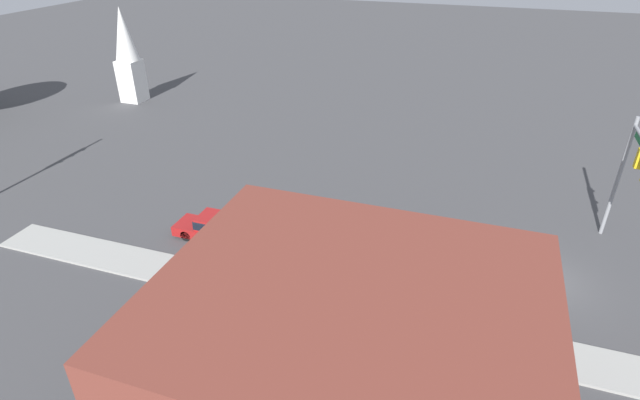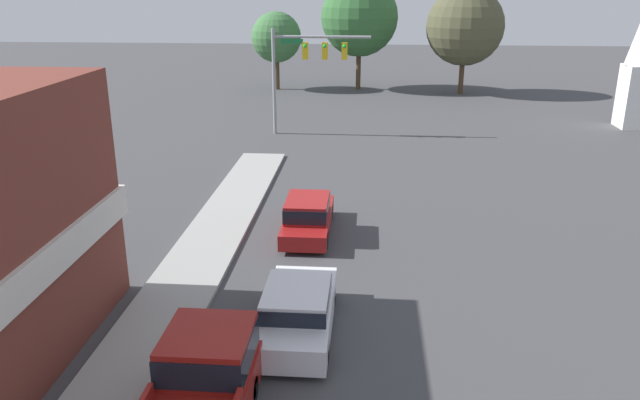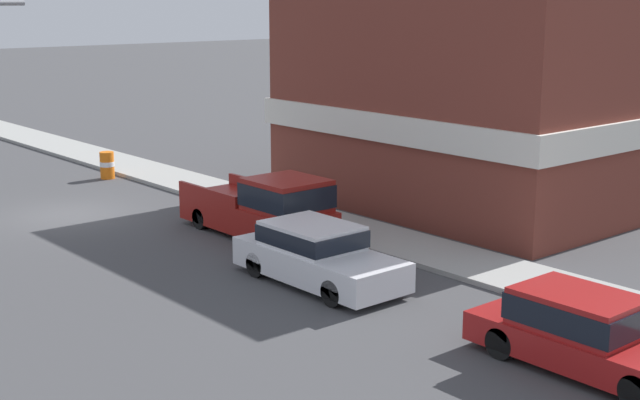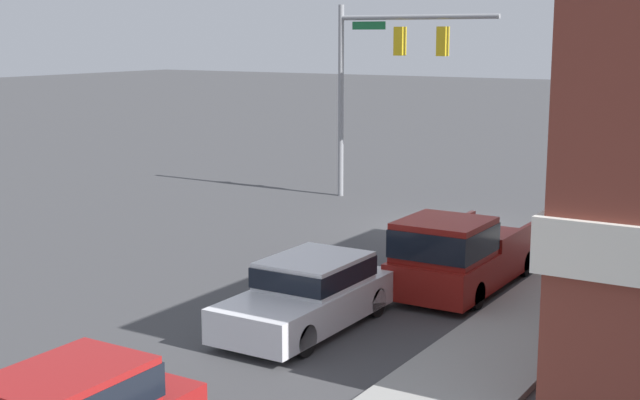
% 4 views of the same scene
% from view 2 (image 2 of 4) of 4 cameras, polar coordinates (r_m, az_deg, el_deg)
% --- Properties ---
extents(far_signal_assembly, '(6.28, 0.49, 6.74)m').
position_cam_2_polar(far_signal_assembly, '(40.57, -1.24, 12.82)').
color(far_signal_assembly, gray).
rests_on(far_signal_assembly, ground).
extents(car_lead, '(1.93, 4.83, 1.52)m').
position_cam_2_polar(car_lead, '(17.72, -2.06, -9.93)').
color(car_lead, black).
rests_on(car_lead, ground).
extents(car_second_ahead, '(1.76, 4.81, 1.53)m').
position_cam_2_polar(car_second_ahead, '(24.52, -1.12, -1.39)').
color(car_second_ahead, black).
rests_on(car_second_ahead, ground).
extents(pickup_truck_parked, '(2.05, 5.50, 1.97)m').
position_cam_2_polar(pickup_truck_parked, '(14.41, -10.98, -17.11)').
color(pickup_truck_parked, black).
rests_on(pickup_truck_parked, ground).
extents(backdrop_tree_left_far, '(4.58, 4.58, 7.04)m').
position_cam_2_polar(backdrop_tree_left_far, '(59.10, -4.01, 14.62)').
color(backdrop_tree_left_far, '#4C3823').
rests_on(backdrop_tree_left_far, ground).
extents(backdrop_tree_left_mid, '(7.00, 7.00, 9.99)m').
position_cam_2_polar(backdrop_tree_left_mid, '(59.02, 3.62, 16.32)').
color(backdrop_tree_left_mid, '#4C3823').
rests_on(backdrop_tree_left_mid, ground).
extents(backdrop_tree_center, '(6.76, 6.76, 9.25)m').
position_cam_2_polar(backdrop_tree_center, '(57.77, 13.12, 15.20)').
color(backdrop_tree_center, '#4C3823').
rests_on(backdrop_tree_center, ground).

